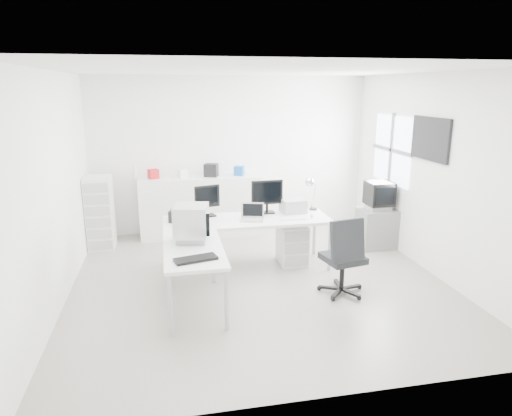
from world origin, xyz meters
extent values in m
cube|color=beige|center=(0.00, 0.00, 0.00)|extent=(5.00, 5.00, 0.01)
cube|color=white|center=(0.00, 0.00, 2.80)|extent=(5.00, 5.00, 0.01)
cube|color=white|center=(0.00, 2.50, 1.40)|extent=(5.00, 0.02, 2.80)
cube|color=white|center=(-2.50, 0.00, 1.40)|extent=(0.02, 5.00, 2.80)
cube|color=white|center=(2.50, 0.00, 1.40)|extent=(0.02, 5.00, 2.80)
cube|color=white|center=(0.64, 0.60, 0.30)|extent=(0.40, 0.50, 0.60)
cube|color=black|center=(-0.91, 0.65, 0.83)|extent=(0.55, 0.48, 0.17)
cube|color=white|center=(0.59, 0.40, 0.76)|extent=(0.39, 0.15, 0.02)
sphere|color=white|center=(0.89, 0.45, 0.78)|extent=(0.06, 0.06, 0.06)
cube|color=#A4A4A4|center=(0.69, 0.77, 0.85)|extent=(0.38, 0.34, 0.20)
cube|color=black|center=(-0.91, -0.95, 0.77)|extent=(0.50, 0.30, 0.03)
cube|color=slate|center=(2.22, 1.01, 0.32)|extent=(0.60, 0.49, 0.65)
cube|color=white|center=(-0.60, 2.24, 0.53)|extent=(2.14, 0.53, 1.07)
cube|color=red|center=(-1.40, 2.24, 1.15)|extent=(0.20, 0.19, 0.16)
cube|color=white|center=(-0.90, 2.24, 1.14)|extent=(0.18, 0.17, 0.14)
cube|color=black|center=(-0.40, 2.24, 1.18)|extent=(0.28, 0.27, 0.23)
cube|color=#1957B0|center=(0.10, 2.24, 1.15)|extent=(0.21, 0.20, 0.17)
cylinder|color=white|center=(-1.70, 2.28, 1.18)|extent=(0.07, 0.07, 0.22)
cube|color=white|center=(-2.28, 1.90, 0.60)|extent=(0.42, 0.50, 1.20)
camera|label=1|loc=(-1.19, -5.70, 2.60)|focal=32.00mm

